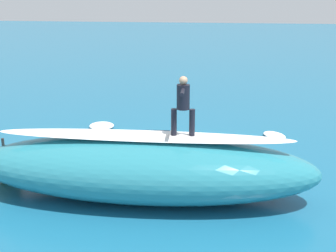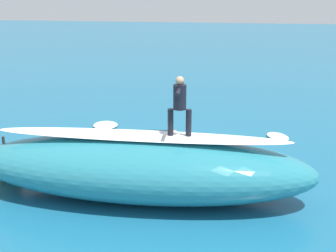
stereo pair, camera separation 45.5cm
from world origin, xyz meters
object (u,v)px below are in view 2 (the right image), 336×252
surfboard_riding (179,137)px  surfboard_paddling (160,139)px  surfer_riding (180,102)px  buoy_marker (6,167)px  surfer_paddling (156,134)px

surfboard_riding → surfboard_paddling: bearing=-76.9°
surfboard_riding → surfer_riding: bearing=-107.1°
buoy_marker → surfer_paddling: bearing=-130.1°
surfer_paddling → buoy_marker: size_ratio=1.38×
surfer_paddling → buoy_marker: bearing=-134.6°
surfer_riding → buoy_marker: 5.50m
surfer_riding → surfer_paddling: bearing=-75.3°
surfer_riding → surfer_paddling: size_ratio=0.83×
surfer_riding → surfboard_riding: bearing=72.9°
surfboard_paddling → surfboard_riding: bearing=-78.2°
surfboard_riding → surfer_paddling: (1.49, -4.64, -1.50)m
surfer_riding → buoy_marker: surfer_riding is taller
surfboard_paddling → buoy_marker: size_ratio=1.92×
surfboard_riding → surfer_paddling: size_ratio=1.08×
surfer_riding → buoy_marker: (5.01, -0.46, -2.23)m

